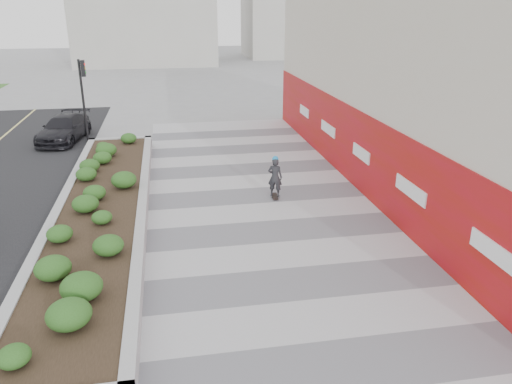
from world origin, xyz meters
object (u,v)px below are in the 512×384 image
car_dark (64,129)px  planter (101,207)px  traffic_signal_near (83,88)px  skateboarder (275,177)px

car_dark → planter: bearing=-64.6°
traffic_signal_near → car_dark: size_ratio=0.93×
traffic_signal_near → skateboarder: traffic_signal_near is taller
planter → traffic_signal_near: size_ratio=4.29×
traffic_signal_near → skateboarder: 12.58m
skateboarder → car_dark: skateboarder is taller
traffic_signal_near → skateboarder: size_ratio=2.60×
planter → skateboarder: 6.18m
skateboarder → car_dark: bearing=139.5°
planter → traffic_signal_near: 10.90m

